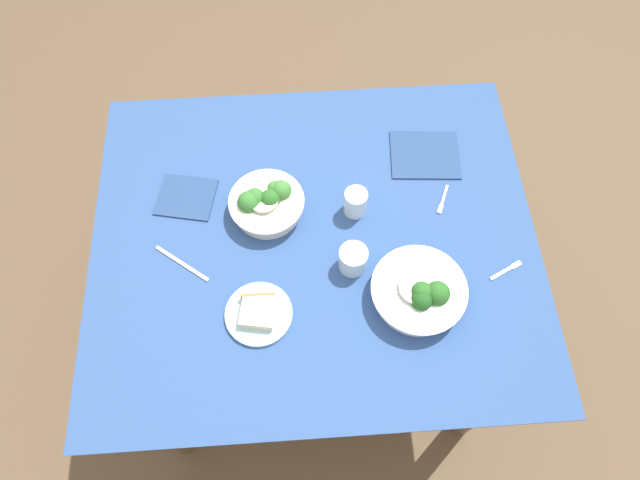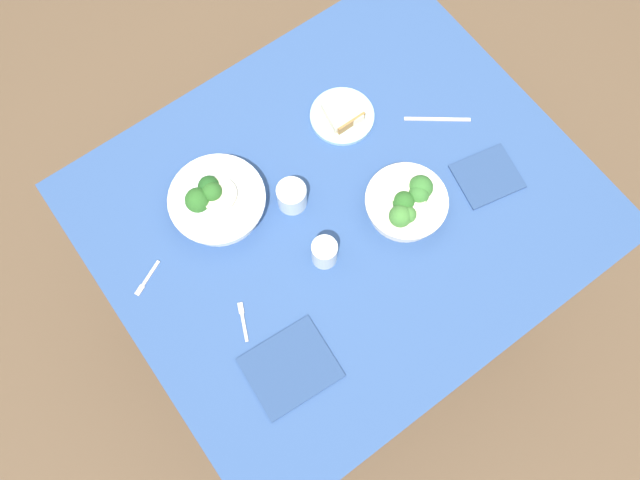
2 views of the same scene
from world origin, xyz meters
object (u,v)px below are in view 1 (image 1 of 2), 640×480
bread_side_plate (258,313)px  napkin_folded_upper (425,155)px  broccoli_bowl_far (420,293)px  broccoli_bowl_near (266,203)px  water_glass_center (353,259)px  fork_by_near_bowl (443,201)px  water_glass_side (355,202)px  napkin_folded_lower (186,197)px  fork_by_far_bowl (507,270)px  table_knife_left (182,263)px

bread_side_plate → napkin_folded_upper: size_ratio=0.86×
broccoli_bowl_far → broccoli_bowl_near: 0.49m
water_glass_center → fork_by_near_bowl: water_glass_center is taller
broccoli_bowl_near → water_glass_side: 0.25m
broccoli_bowl_near → fork_by_near_bowl: size_ratio=2.23×
broccoli_bowl_far → water_glass_side: size_ratio=2.94×
water_glass_center → broccoli_bowl_far: bearing=147.1°
broccoli_bowl_far → water_glass_center: size_ratio=3.23×
bread_side_plate → napkin_folded_upper: 0.70m
bread_side_plate → fork_by_near_bowl: bearing=-150.0°
napkin_folded_upper → napkin_folded_lower: bearing=8.1°
broccoli_bowl_near → bread_side_plate: (0.03, 0.31, -0.03)m
broccoli_bowl_near → fork_by_near_bowl: (-0.51, 0.00, -0.04)m
broccoli_bowl_far → bread_side_plate: 0.42m
broccoli_bowl_far → bread_side_plate: broccoli_bowl_far is taller
water_glass_side → fork_by_far_bowl: 0.45m
napkin_folded_lower → broccoli_bowl_near: bearing=166.4°
broccoli_bowl_near → napkin_folded_upper: (-0.48, -0.16, -0.04)m
water_glass_center → fork_by_near_bowl: (-0.28, -0.19, -0.04)m
water_glass_center → table_knife_left: 0.47m
broccoli_bowl_far → water_glass_side: (0.14, -0.28, 0.01)m
bread_side_plate → water_glass_side: bearing=-133.2°
table_knife_left → napkin_folded_lower: bearing=-53.6°
bread_side_plate → water_glass_center: 0.29m
fork_by_near_bowl → napkin_folded_upper: 0.17m
fork_by_far_bowl → table_knife_left: bearing=149.5°
water_glass_center → table_knife_left: bearing=-4.3°
bread_side_plate → water_glass_side: 0.41m
water_glass_center → napkin_folded_upper: size_ratio=0.38×
broccoli_bowl_near → napkin_folded_upper: broccoli_bowl_near is taller
water_glass_center → fork_by_far_bowl: 0.42m
fork_by_near_bowl → fork_by_far_bowl: bearing=54.9°
bread_side_plate → table_knife_left: bread_side_plate is taller
fork_by_near_bowl → napkin_folded_lower: size_ratio=0.59×
fork_by_near_bowl → napkin_folded_lower: 0.74m
bread_side_plate → fork_by_far_bowl: bread_side_plate is taller
table_knife_left → napkin_folded_lower: (-0.00, -0.21, 0.00)m
napkin_folded_upper → table_knife_left: bearing=23.6°
bread_side_plate → water_glass_center: bearing=-154.1°
bread_side_plate → water_glass_center: size_ratio=2.29×
fork_by_far_bowl → broccoli_bowl_near: bearing=134.7°
broccoli_bowl_near → bread_side_plate: broccoli_bowl_near is taller
bread_side_plate → napkin_folded_upper: bearing=-137.1°
water_glass_center → table_knife_left: size_ratio=0.42×
broccoli_bowl_near → napkin_folded_lower: 0.24m
broccoli_bowl_far → fork_by_far_bowl: (-0.25, -0.06, -0.03)m
broccoli_bowl_far → napkin_folded_lower: size_ratio=1.55×
water_glass_side → table_knife_left: bearing=15.8°
table_knife_left → napkin_folded_lower: 0.21m
broccoli_bowl_far → napkin_folded_lower: broccoli_bowl_far is taller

